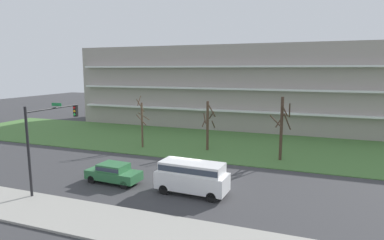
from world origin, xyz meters
TOP-DOWN VIEW (x-y plane):
  - ground at (0.00, 0.00)m, footprint 160.00×160.00m
  - sidewalk_curb_near at (0.00, -8.00)m, footprint 80.00×4.00m
  - grass_lawn_strip at (0.00, 14.00)m, footprint 80.00×16.00m
  - apartment_building at (0.00, 28.35)m, footprint 54.98×13.66m
  - tree_far_left at (-9.33, 9.05)m, footprint 1.40×1.39m
  - tree_left at (-1.91, 10.46)m, footprint 1.37×1.60m
  - tree_center at (6.06, 9.09)m, footprint 2.07×1.95m
  - van_white_near_left at (0.81, -2.00)m, footprint 5.30×2.27m
  - sedan_green_center_left at (-5.81, -2.00)m, footprint 4.49×2.05m
  - traffic_signal_mast at (-9.47, -4.83)m, footprint 0.90×5.33m

SIDE VIEW (x-z plane):
  - ground at x=0.00m, z-range 0.00..0.00m
  - grass_lawn_strip at x=0.00m, z-range 0.00..0.08m
  - sidewalk_curb_near at x=0.00m, z-range 0.00..0.15m
  - sedan_green_center_left at x=-5.81m, z-range 0.09..1.66m
  - van_white_near_left at x=0.81m, z-range 0.22..2.58m
  - tree_far_left at x=-9.33m, z-range -0.06..5.93m
  - tree_left at x=-1.91m, z-range 0.19..5.70m
  - tree_center at x=6.06m, z-range 0.27..6.60m
  - traffic_signal_mast at x=-9.47m, z-range 1.19..7.64m
  - apartment_building at x=0.00m, z-range 0.00..12.44m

